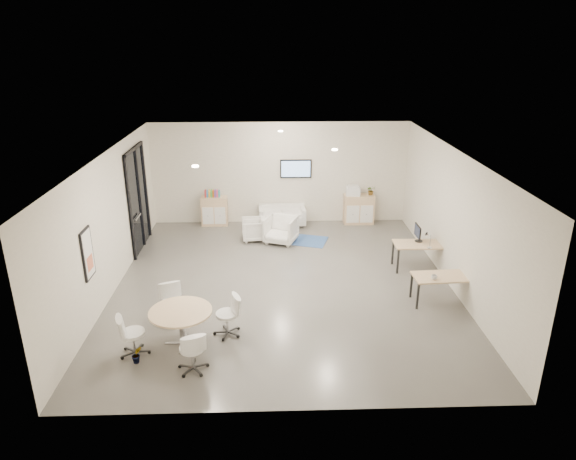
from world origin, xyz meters
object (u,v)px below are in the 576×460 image
(sideboard_left, at_px, (215,211))
(loveseat, at_px, (282,216))
(sideboard_right, at_px, (359,209))
(desk_front, at_px, (442,279))
(round_table, at_px, (181,315))
(armchair_right, at_px, (281,228))
(armchair_left, at_px, (254,228))
(desk_rear, at_px, (420,246))

(sideboard_left, xyz_separation_m, loveseat, (2.13, -0.13, -0.16))
(sideboard_right, xyz_separation_m, desk_front, (0.98, -5.28, 0.12))
(sideboard_right, height_order, loveseat, sideboard_right)
(sideboard_right, xyz_separation_m, round_table, (-4.54, -6.76, 0.18))
(sideboard_left, distance_m, round_table, 6.78)
(armchair_right, height_order, desk_front, armchair_right)
(sideboard_left, bearing_deg, round_table, -89.67)
(loveseat, relative_size, desk_front, 1.14)
(desk_front, relative_size, round_table, 1.08)
(armchair_left, height_order, desk_rear, armchair_left)
(loveseat, relative_size, round_table, 1.23)
(sideboard_left, relative_size, desk_front, 0.70)
(sideboard_right, xyz_separation_m, loveseat, (-2.45, -0.11, -0.17))
(armchair_left, distance_m, round_table, 5.60)
(sideboard_left, relative_size, round_table, 0.76)
(sideboard_left, relative_size, armchair_left, 1.30)
(sideboard_right, xyz_separation_m, armchair_right, (-2.51, -1.55, -0.04))
(sideboard_right, distance_m, armchair_right, 2.95)
(desk_front, height_order, round_table, round_table)
(round_table, bearing_deg, sideboard_left, 90.33)
(sideboard_left, height_order, desk_rear, sideboard_left)
(sideboard_right, bearing_deg, sideboard_left, 179.79)
(sideboard_left, height_order, armchair_right, sideboard_left)
(desk_front, bearing_deg, round_table, -168.49)
(loveseat, xyz_separation_m, armchair_right, (-0.06, -1.44, 0.14))
(sideboard_left, xyz_separation_m, armchair_right, (2.07, -1.56, -0.02))
(desk_front, distance_m, round_table, 5.72)
(sideboard_left, bearing_deg, desk_rear, -31.93)
(loveseat, relative_size, desk_rear, 1.11)
(round_table, bearing_deg, armchair_left, 77.13)
(sideboard_left, distance_m, loveseat, 2.14)
(sideboard_left, bearing_deg, armchair_left, -46.00)
(loveseat, height_order, desk_rear, desk_rear)
(loveseat, bearing_deg, armchair_left, -128.16)
(sideboard_left, relative_size, loveseat, 0.62)
(sideboard_right, bearing_deg, round_table, -123.88)
(loveseat, distance_m, armchair_left, 1.47)
(sideboard_left, bearing_deg, armchair_right, -37.15)
(sideboard_right, relative_size, loveseat, 0.64)
(desk_front, bearing_deg, desk_rear, 86.10)
(loveseat, distance_m, armchair_right, 1.44)
(armchair_right, bearing_deg, desk_rear, -8.11)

